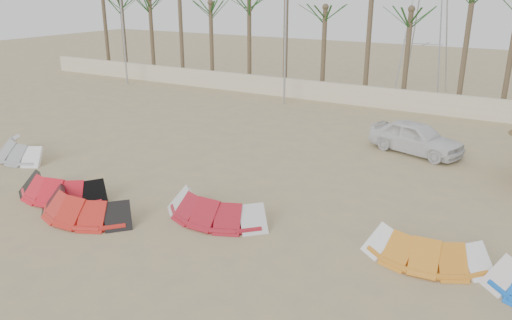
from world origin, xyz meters
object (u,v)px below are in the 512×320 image
Objects in this scene: kite_red_left at (68,185)px; kite_red_right at (220,205)px; kite_grey at (25,148)px; kite_orange at (429,245)px; car at (416,138)px; kite_red_mid at (91,203)px.

kite_red_left is 6.03m from kite_red_right.
kite_grey is 0.99× the size of kite_red_right.
kite_red_left and kite_orange have the same top height.
kite_red_right is at bearing 175.45° from car.
kite_orange is 9.85m from car.
kite_red_left is at bearing 160.22° from kite_red_mid.
kite_red_left and kite_red_right have the same top height.
kite_red_mid is 10.88m from kite_orange.
kite_red_right is 6.70m from kite_orange.
car reaches higher than kite_red_left.
car is at bearing 105.62° from kite_orange.
kite_grey and kite_red_right have the same top height.
kite_red_mid is (2.02, -0.73, 0.00)m from kite_red_left.
kite_red_right is at bearing 12.88° from kite_red_left.
kite_orange is (10.52, 2.77, -0.00)m from kite_red_mid.
kite_red_left is at bearing 156.33° from car.
kite_red_right is 10.95m from car.
kite_red_right is 1.07× the size of kite_orange.
car is (9.89, 11.52, 0.32)m from kite_red_left.
kite_orange is (6.66, 0.70, -0.00)m from kite_red_right.
kite_red_left is 1.02× the size of kite_red_mid.
kite_red_left is at bearing -170.74° from kite_orange.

